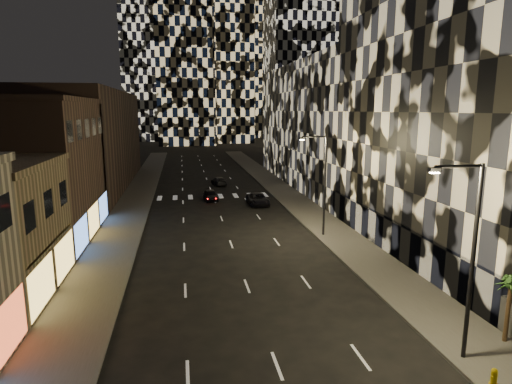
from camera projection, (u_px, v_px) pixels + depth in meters
name	position (u px, v px, depth m)	size (l,w,h in m)	color
sidewalk_left	(136.00, 198.00, 55.36)	(4.00, 120.00, 0.15)	#47443F
sidewalk_right	(286.00, 193.00, 58.72)	(4.00, 120.00, 0.15)	#47443F
curb_left	(153.00, 198.00, 55.71)	(0.20, 120.00, 0.15)	#4C4C47
curb_right	(271.00, 194.00, 58.37)	(0.20, 120.00, 0.15)	#4C4C47
retail_brown	(30.00, 173.00, 37.09)	(10.00, 15.00, 12.00)	#4E372C
retail_filler_left	(91.00, 140.00, 62.54)	(10.00, 40.00, 14.00)	#4E372C
midrise_right	(488.00, 115.00, 33.66)	(16.00, 25.00, 22.00)	#232326
midrise_base	(390.00, 235.00, 34.17)	(0.60, 25.00, 3.00)	#383838
midrise_filler_right	(339.00, 125.00, 65.48)	(16.00, 40.00, 18.00)	#232326
streetlight_near	(469.00, 249.00, 18.75)	(2.55, 0.25, 9.00)	black
streetlight_far	(322.00, 178.00, 38.10)	(2.55, 0.25, 9.00)	black
car_dark_midlane	(211.00, 195.00, 54.41)	(1.61, 4.00, 1.36)	black
car_dark_oncoming	(219.00, 181.00, 65.48)	(1.75, 4.32, 1.25)	black
car_dark_rightlane	(258.00, 199.00, 51.90)	(2.28, 4.94, 1.37)	black
fire_hydrant	(494.00, 377.00, 17.67)	(0.38, 0.36, 0.76)	gold
palm_tree	(511.00, 288.00, 20.60)	(1.69, 1.72, 3.37)	#47331E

